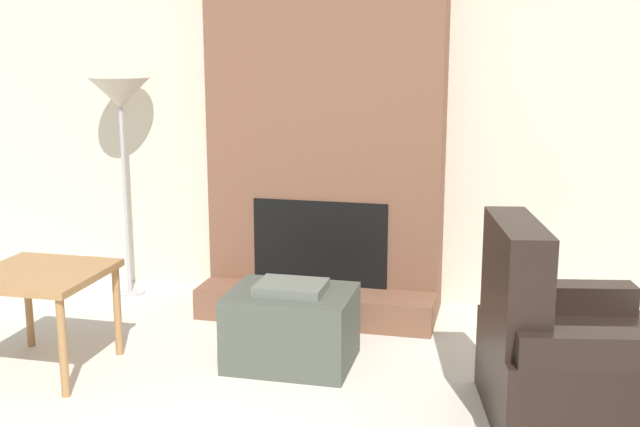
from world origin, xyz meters
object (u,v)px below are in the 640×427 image
at_px(side_table, 41,284).
at_px(floor_lamp_left, 120,101).
at_px(ottoman, 291,326).
at_px(armchair, 561,362).

relative_size(side_table, floor_lamp_left, 0.43).
height_order(ottoman, floor_lamp_left, floor_lamp_left).
xyz_separation_m(armchair, side_table, (-2.73, -0.02, 0.20)).
relative_size(ottoman, side_table, 1.03).
distance_m(side_table, floor_lamp_left, 1.64).
xyz_separation_m(side_table, floor_lamp_left, (-0.18, 1.37, 0.89)).
height_order(ottoman, armchair, armchair).
bearing_deg(floor_lamp_left, ottoman, -33.27).
height_order(side_table, floor_lamp_left, floor_lamp_left).
bearing_deg(armchair, side_table, 79.55).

